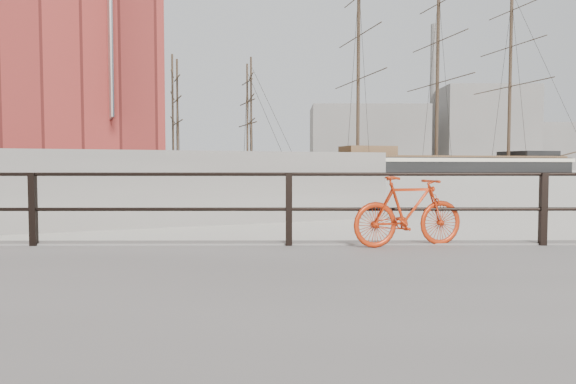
% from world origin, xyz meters
% --- Properties ---
extents(ground, '(400.00, 400.00, 0.00)m').
position_xyz_m(ground, '(0.00, 0.00, 0.00)').
color(ground, white).
rests_on(ground, ground).
extents(far_quay, '(78.44, 148.07, 1.80)m').
position_xyz_m(far_quay, '(-40.00, 72.00, 0.90)').
color(far_quay, gray).
rests_on(far_quay, ground).
extents(guardrail, '(28.00, 0.10, 1.00)m').
position_xyz_m(guardrail, '(0.00, -0.15, 0.85)').
color(guardrail, black).
rests_on(guardrail, promenade).
extents(bicycle, '(1.60, 0.63, 0.96)m').
position_xyz_m(bicycle, '(-1.88, -0.25, 0.83)').
color(bicycle, '#B72B0C').
rests_on(bicycle, promenade).
extents(barque_black, '(66.21, 36.07, 35.45)m').
position_xyz_m(barque_black, '(22.08, 79.65, 0.00)').
color(barque_black, black).
rests_on(barque_black, ground).
extents(schooner_mid, '(27.80, 15.20, 19.19)m').
position_xyz_m(schooner_mid, '(-14.75, 72.52, 0.00)').
color(schooner_mid, beige).
rests_on(schooner_mid, ground).
extents(schooner_left, '(24.68, 17.02, 17.32)m').
position_xyz_m(schooner_left, '(-14.03, 68.09, 0.00)').
color(schooner_left, beige).
rests_on(schooner_left, ground).
extents(workboat_far, '(11.71, 4.63, 7.00)m').
position_xyz_m(workboat_far, '(-26.89, 44.41, 0.00)').
color(workboat_far, black).
rests_on(workboat_far, ground).
extents(apartment_mustard, '(26.02, 22.15, 22.20)m').
position_xyz_m(apartment_mustard, '(-29.49, 40.65, 12.90)').
color(apartment_mustard, gold).
rests_on(apartment_mustard, far_quay).
extents(apartment_cream, '(24.16, 21.40, 21.20)m').
position_xyz_m(apartment_cream, '(-38.11, 61.98, 12.40)').
color(apartment_cream, beige).
rests_on(apartment_cream, far_quay).
extents(apartment_grey, '(26.02, 22.15, 23.20)m').
position_xyz_m(apartment_grey, '(-46.35, 82.38, 13.40)').
color(apartment_grey, '#959691').
rests_on(apartment_grey, far_quay).
extents(apartment_brick, '(27.87, 22.90, 21.20)m').
position_xyz_m(apartment_brick, '(-54.97, 103.70, 12.40)').
color(apartment_brick, brown).
rests_on(apartment_brick, far_quay).
extents(industrial_west, '(32.00, 18.00, 18.00)m').
position_xyz_m(industrial_west, '(20.00, 140.00, 9.00)').
color(industrial_west, gray).
rests_on(industrial_west, ground).
extents(industrial_mid, '(26.00, 20.00, 24.00)m').
position_xyz_m(industrial_mid, '(55.00, 145.00, 12.00)').
color(industrial_mid, gray).
rests_on(industrial_mid, ground).
extents(industrial_east, '(20.00, 16.00, 14.00)m').
position_xyz_m(industrial_east, '(78.00, 150.00, 7.00)').
color(industrial_east, gray).
rests_on(industrial_east, ground).
extents(smokestack, '(2.80, 2.80, 44.00)m').
position_xyz_m(smokestack, '(42.00, 150.00, 22.00)').
color(smokestack, gray).
rests_on(smokestack, ground).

